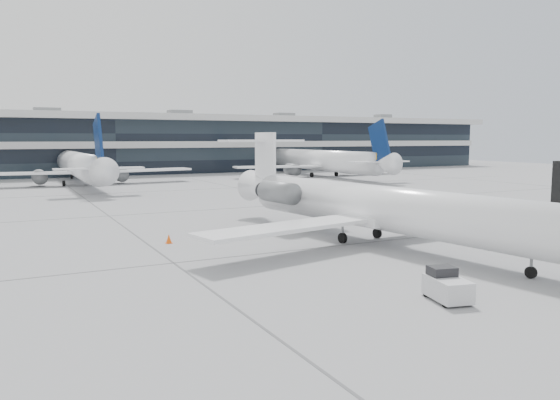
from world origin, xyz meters
TOP-DOWN VIEW (x-y plane):
  - ground at (0.00, 0.00)m, footprint 220.00×220.00m
  - terminal at (0.00, 82.00)m, footprint 170.00×22.00m
  - bg_jet_center at (-8.00, 55.00)m, footprint 32.00×40.00m
  - bg_jet_right at (32.00, 55.00)m, footprint 32.00×40.00m
  - regional_jet at (2.91, -0.34)m, footprint 24.79×30.93m
  - baggage_tug at (-1.82, -11.77)m, footprint 1.69×2.33m
  - traffic_cone at (-8.72, 5.57)m, footprint 0.52×0.52m

SIDE VIEW (x-z plane):
  - ground at x=0.00m, z-range 0.00..0.00m
  - bg_jet_center at x=-8.00m, z-range -4.80..4.80m
  - bg_jet_right at x=32.00m, z-range -4.80..4.80m
  - traffic_cone at x=-8.72m, z-range -0.02..0.58m
  - baggage_tug at x=-1.82m, z-range -0.07..1.27m
  - regional_jet at x=2.91m, z-range -1.13..6.02m
  - terminal at x=0.00m, z-range 0.00..10.00m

